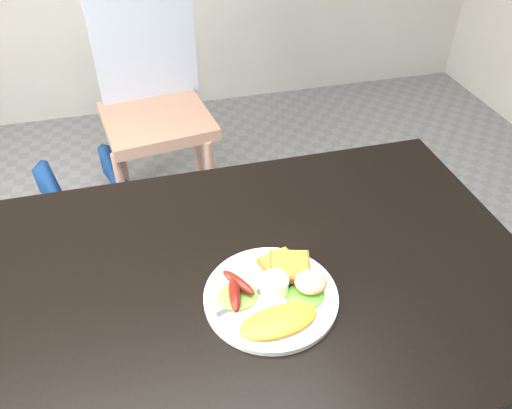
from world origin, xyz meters
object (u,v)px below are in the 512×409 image
at_px(dining_table, 259,277).
at_px(plate, 271,297).
at_px(dining_chair, 157,121).
at_px(person, 127,129).

distance_m(dining_table, plate, 0.08).
distance_m(dining_table, dining_chair, 1.28).
bearing_deg(dining_chair, dining_table, -91.94).
distance_m(dining_chair, plate, 1.36).
distance_m(person, plate, 0.71).
bearing_deg(dining_table, person, 112.04).
distance_m(dining_chair, person, 0.75).
bearing_deg(dining_table, dining_chair, 96.08).
height_order(dining_table, person, person).
bearing_deg(dining_chair, person, -107.24).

